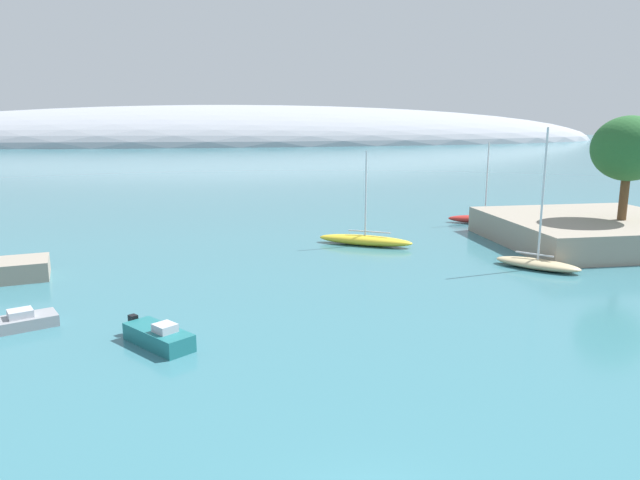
% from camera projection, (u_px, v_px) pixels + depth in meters
% --- Properties ---
extents(shore_outcrop, '(16.32, 15.44, 2.32)m').
position_uv_depth(shore_outcrop, '(593.00, 231.00, 51.98)').
color(shore_outcrop, gray).
rests_on(shore_outcrop, ground).
extents(tree_clump_shore, '(6.02, 6.02, 8.76)m').
position_uv_depth(tree_clump_shore, '(629.00, 149.00, 49.36)').
color(tree_clump_shore, brown).
rests_on(tree_clump_shore, shore_outcrop).
extents(distant_ridge, '(320.99, 88.12, 30.41)m').
position_uv_depth(distant_ridge, '(236.00, 142.00, 247.77)').
color(distant_ridge, '#999EA8').
rests_on(distant_ridge, ground).
extents(sailboat_sand_near_shore, '(5.63, 5.81, 10.26)m').
position_uv_depth(sailboat_sand_near_shore, '(538.00, 262.00, 43.50)').
color(sailboat_sand_near_shore, '#C6B284').
rests_on(sailboat_sand_near_shore, water).
extents(sailboat_red_mid_mooring, '(7.50, 4.42, 8.42)m').
position_uv_depth(sailboat_red_mid_mooring, '(485.00, 219.00, 61.68)').
color(sailboat_red_mid_mooring, red).
rests_on(sailboat_red_mid_mooring, water).
extents(sailboat_yellow_outer_mooring, '(8.09, 5.63, 8.15)m').
position_uv_depth(sailboat_yellow_outer_mooring, '(365.00, 240.00, 51.42)').
color(sailboat_yellow_outer_mooring, yellow).
rests_on(sailboat_yellow_outer_mooring, water).
extents(motorboat_grey_foreground, '(5.39, 3.62, 1.02)m').
position_uv_depth(motorboat_grey_foreground, '(6.00, 324.00, 31.01)').
color(motorboat_grey_foreground, gray).
rests_on(motorboat_grey_foreground, water).
extents(motorboat_teal_outer, '(3.72, 4.19, 1.25)m').
position_uv_depth(motorboat_teal_outer, '(158.00, 336.00, 29.04)').
color(motorboat_teal_outer, '#1E6B70').
rests_on(motorboat_teal_outer, water).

